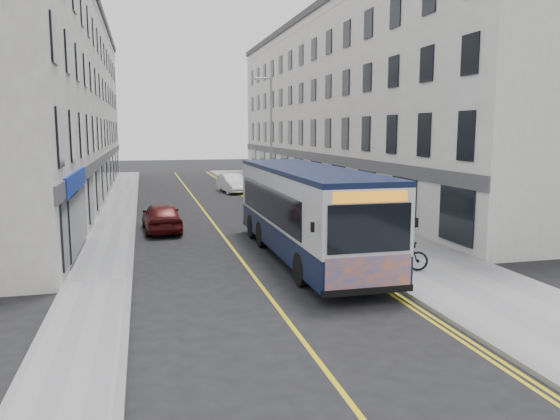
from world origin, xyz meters
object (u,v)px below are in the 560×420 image
city_bus (306,209)px  pedestrian_far (288,193)px  streetlamp (270,137)px  pedestrian_near (343,198)px  bicycle (398,255)px  car_white (232,183)px  car_maroon (162,217)px

city_bus → pedestrian_far: bearing=77.9°
streetlamp → pedestrian_near: streetlamp is taller
bicycle → car_white: size_ratio=0.46×
city_bus → pedestrian_near: bearing=62.1°
pedestrian_near → streetlamp: bearing=129.7°
bicycle → car_maroon: (-7.48, 9.82, 0.08)m
city_bus → bicycle: 3.97m
streetlamp → pedestrian_far: streetlamp is taller
car_maroon → car_white: bearing=-113.9°
pedestrian_far → streetlamp: bearing=131.0°
city_bus → pedestrian_near: size_ratio=6.64×
streetlamp → pedestrian_near: (3.32, -3.96, -3.37)m
streetlamp → city_bus: (-1.73, -13.49, -2.50)m
streetlamp → pedestrian_far: (1.04, -0.54, -3.43)m
pedestrian_far → car_white: 9.58m
streetlamp → car_maroon: 10.18m
car_white → streetlamp: bearing=-90.6°
bicycle → car_maroon: size_ratio=0.46×
streetlamp → city_bus: bearing=-97.3°
car_white → bicycle: bearing=-93.2°
streetlamp → bicycle: (0.65, -16.42, -3.75)m
streetlamp → bicycle: 16.86m
streetlamp → car_maroon: streetlamp is taller
bicycle → pedestrian_far: (0.40, 15.88, 0.31)m
pedestrian_far → pedestrian_near: bearing=-78.0°
car_white → car_maroon: size_ratio=1.01×
pedestrian_far → car_maroon: 9.94m
car_maroon → pedestrian_far: bearing=-145.5°
city_bus → streetlamp: bearing=82.7°
bicycle → pedestrian_near: size_ratio=1.10×
pedestrian_far → car_white: (-2.01, 9.37, -0.25)m
city_bus → bicycle: city_bus is taller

